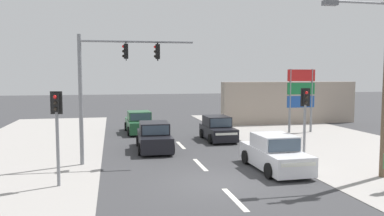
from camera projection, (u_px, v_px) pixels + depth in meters
The scene contains 15 objects.
ground_plane at pixel (218, 183), 14.46m from camera, with size 140.00×140.00×0.00m, color #3A3A3D.
lane_dash_near at pixel (235, 199), 12.51m from camera, with size 0.20×2.40×0.01m, color silver.
lane_dash_mid at pixel (200, 165), 17.38m from camera, with size 0.20×2.40×0.01m, color silver.
lane_dash_far at pixel (181, 145), 22.25m from camera, with size 0.20×2.40×0.01m, color silver.
kerb_right_verge at pixel (384, 160), 18.29m from camera, with size 10.00×44.00×0.02m, color #A39E99.
kerb_left_verge at pixel (9, 169), 16.58m from camera, with size 8.00×40.00×0.02m, color #A39E99.
traffic_signal_mast at pixel (109, 75), 17.19m from camera, with size 5.29×0.52×6.00m.
pedestal_signal_right_kerb at pixel (305, 113), 17.19m from camera, with size 0.44×0.30×3.56m.
pedestal_signal_left_kerb at pixel (57, 122), 13.76m from camera, with size 0.44×0.31×3.56m.
shopping_plaza_sign at pixel (301, 92), 26.99m from camera, with size 2.10×0.16×4.60m.
shopfront_wall_far at pixel (289, 103), 32.19m from camera, with size 12.00×1.00×3.60m, color #A39384.
sedan_receding_far at pixel (154, 137), 20.79m from camera, with size 1.98×4.28×1.56m.
sedan_oncoming_mid at pixel (139, 123), 27.10m from camera, with size 2.01×4.30×1.56m.
hatchback_crossing_left at pixel (218, 129), 23.99m from camera, with size 1.79×3.64×1.53m.
sedan_oncoming_near at pixel (275, 154), 16.42m from camera, with size 1.92×4.26×1.56m.
Camera 1 is at (-3.96, -13.63, 4.13)m, focal length 35.00 mm.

